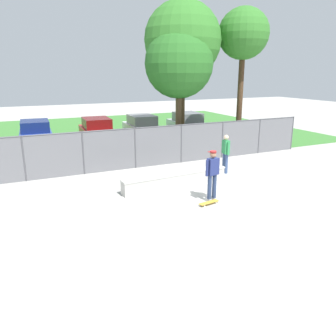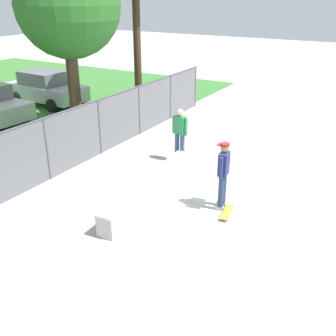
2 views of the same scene
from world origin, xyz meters
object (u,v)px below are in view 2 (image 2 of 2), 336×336
concrete_ledge (151,189)px  skateboard (227,212)px  tree_near_left (68,5)px  skateboarder (223,173)px  bystander (180,133)px  car_silver (46,88)px

concrete_ledge → skateboard: concrete_ledge is taller
concrete_ledge → tree_near_left: tree_near_left is taller
skateboarder → bystander: 3.39m
concrete_ledge → car_silver: bearing=59.4°
skateboard → car_silver: 13.43m
skateboard → tree_near_left: (2.28, 6.98, 4.79)m
tree_near_left → car_silver: (3.39, 5.18, -4.03)m
tree_near_left → bystander: size_ratio=3.67×
skateboard → car_silver: bearing=65.0°
concrete_ledge → car_silver: car_silver is taller
concrete_ledge → tree_near_left: size_ratio=0.69×
skateboard → bystander: (2.54, 2.80, 0.94)m
concrete_ledge → skateboarder: bearing=-75.5°
skateboarder → car_silver: size_ratio=0.43×
skateboarder → skateboard: (-0.28, -0.28, -0.96)m
skateboard → tree_near_left: size_ratio=0.12×
concrete_ledge → bystander: (2.76, 0.60, 0.71)m
skateboarder → car_silver: 13.05m
car_silver → skateboarder: bearing=-114.4°
concrete_ledge → bystander: size_ratio=2.53×
skateboarder → bystander: skateboarder is taller
concrete_ledge → tree_near_left: (2.50, 4.78, 4.57)m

